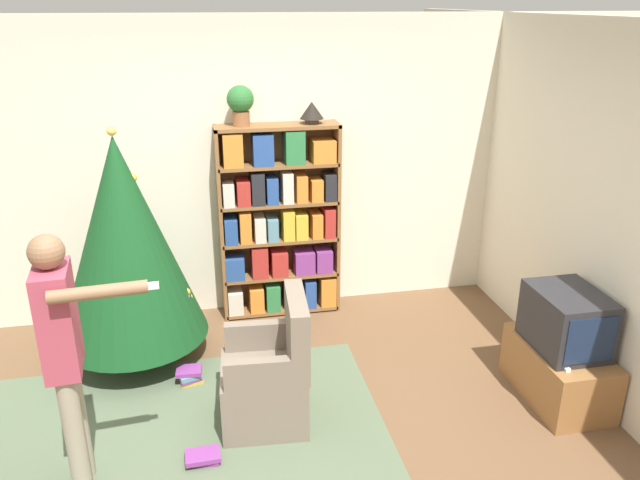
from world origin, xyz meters
TOP-DOWN VIEW (x-y plane):
  - ground_plane at (0.00, 0.00)m, footprint 14.00×14.00m
  - wall_back at (0.00, 2.08)m, footprint 8.00×0.10m
  - wall_right at (2.35, 0.00)m, footprint 0.10×8.00m
  - area_rug at (-0.61, 0.09)m, footprint 2.70×2.13m
  - bookshelf at (0.29, 1.87)m, footprint 1.05×0.27m
  - tv_stand at (2.04, 0.14)m, footprint 0.47×0.82m
  - television at (2.04, 0.14)m, footprint 0.43×0.57m
  - game_remote at (1.90, -0.10)m, footprint 0.04×0.12m
  - christmas_tree at (-0.96, 1.29)m, footprint 1.14×1.14m
  - armchair at (-0.01, 0.30)m, footprint 0.61×0.60m
  - standing_person at (-1.16, -0.12)m, footprint 0.65×0.47m
  - potted_plant at (-0.01, 1.88)m, footprint 0.22×0.22m
  - table_lamp at (0.58, 1.88)m, footprint 0.20×0.20m
  - book_pile_near_tree at (-0.56, 0.86)m, footprint 0.20×0.19m
  - book_pile_by_chair at (-0.48, -0.05)m, footprint 0.22×0.16m

SIDE VIEW (x-z plane):
  - ground_plane at x=0.00m, z-range 0.00..0.00m
  - area_rug at x=-0.61m, z-range 0.00..0.01m
  - book_pile_by_chair at x=-0.48m, z-range 0.00..0.07m
  - book_pile_near_tree at x=-0.56m, z-range 0.00..0.11m
  - tv_stand at x=2.04m, z-range 0.00..0.41m
  - armchair at x=-0.01m, z-range -0.14..0.78m
  - game_remote at x=1.90m, z-range 0.41..0.44m
  - television at x=2.04m, z-range 0.41..0.84m
  - bookshelf at x=0.29m, z-range -0.01..1.72m
  - standing_person at x=-1.16m, z-range 0.15..1.74m
  - christmas_tree at x=-0.96m, z-range 0.07..1.94m
  - wall_back at x=0.00m, z-range 0.00..2.60m
  - wall_right at x=2.35m, z-range 0.00..2.60m
  - table_lamp at x=0.58m, z-range 1.74..1.92m
  - potted_plant at x=-0.01m, z-range 1.75..2.08m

